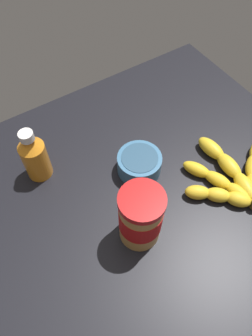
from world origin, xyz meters
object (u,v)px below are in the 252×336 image
(banana_bunch, at_px, (235,176))
(honey_bottle, at_px, (34,156))
(small_bowl, at_px, (139,163))
(peanut_butter_jar, at_px, (141,217))

(banana_bunch, bearing_deg, honey_bottle, -35.25)
(honey_bottle, distance_m, small_bowl, 0.25)
(peanut_butter_jar, xyz_separation_m, honey_bottle, (0.12, -0.27, -0.01))
(honey_bottle, bearing_deg, peanut_butter_jar, 114.00)
(banana_bunch, xyz_separation_m, small_bowl, (0.18, -0.15, 0.01))
(banana_bunch, relative_size, small_bowl, 2.64)
(banana_bunch, height_order, peanut_butter_jar, peanut_butter_jar)
(small_bowl, bearing_deg, banana_bunch, 140.07)
(peanut_butter_jar, bearing_deg, small_bowl, -123.65)
(small_bowl, bearing_deg, honey_bottle, -30.80)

